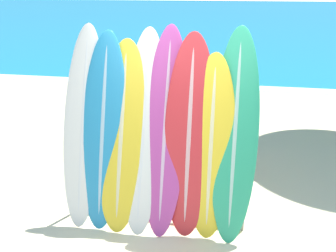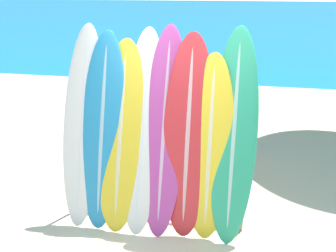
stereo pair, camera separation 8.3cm
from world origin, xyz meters
name	(u,v)px [view 1 (the left image)]	position (x,y,z in m)	size (l,w,h in m)	color
ground_plane	(177,246)	(0.00, 0.00, 0.00)	(160.00, 160.00, 0.00)	beige
ocean_water	(240,14)	(0.00, 36.65, 0.00)	(120.00, 60.00, 0.01)	teal
surfboard_rack	(156,184)	(-0.34, 0.46, 0.51)	(2.16, 0.04, 0.95)	gray
surfboard_slot_0	(83,126)	(-1.23, 0.51, 1.18)	(0.50, 0.83, 2.36)	silver
surfboard_slot_1	(103,130)	(-0.97, 0.49, 1.15)	(0.55, 0.79, 2.29)	teal
surfboard_slot_2	(122,136)	(-0.75, 0.48, 1.10)	(0.60, 0.83, 2.20)	yellow
surfboard_slot_3	(144,131)	(-0.49, 0.52, 1.16)	(0.51, 0.88, 2.33)	silver
surfboard_slot_4	(165,131)	(-0.23, 0.52, 1.18)	(0.50, 0.86, 2.36)	#B23D8E
surfboard_slot_5	(189,136)	(0.05, 0.48, 1.15)	(0.58, 0.65, 2.30)	red
surfboard_slot_6	(211,148)	(0.31, 0.46, 1.04)	(0.54, 0.57, 2.09)	yellow
surfboard_slot_7	(235,136)	(0.56, 0.50, 1.18)	(0.52, 0.76, 2.37)	#289E70
person_near_water	(150,68)	(-1.60, 5.49, 0.88)	(0.21, 0.27, 1.60)	#846047
person_mid_beach	(232,105)	(0.48, 2.33, 0.99)	(0.31, 0.30, 1.82)	#846047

